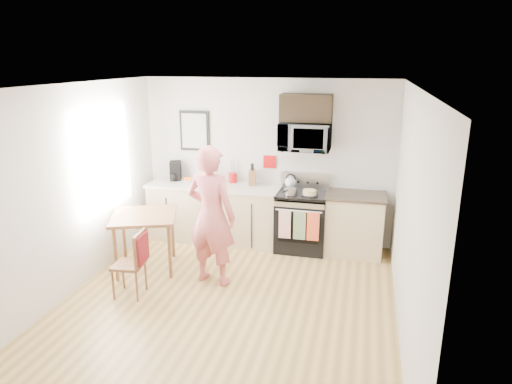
% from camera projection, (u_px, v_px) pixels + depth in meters
% --- Properties ---
extents(floor, '(4.60, 4.60, 0.00)m').
position_uv_depth(floor, '(225.00, 307.00, 5.50)').
color(floor, olive).
rests_on(floor, ground).
extents(back_wall, '(4.00, 0.04, 2.60)m').
position_uv_depth(back_wall, '(267.00, 161.00, 7.28)').
color(back_wall, silver).
rests_on(back_wall, floor).
extents(front_wall, '(4.00, 0.04, 2.60)m').
position_uv_depth(front_wall, '(116.00, 309.00, 2.99)').
color(front_wall, silver).
rests_on(front_wall, floor).
extents(left_wall, '(0.04, 4.60, 2.60)m').
position_uv_depth(left_wall, '(67.00, 193.00, 5.59)').
color(left_wall, silver).
rests_on(left_wall, floor).
extents(right_wall, '(0.04, 4.60, 2.60)m').
position_uv_depth(right_wall, '(409.00, 219.00, 4.68)').
color(right_wall, silver).
rests_on(right_wall, floor).
extents(ceiling, '(4.00, 4.60, 0.04)m').
position_uv_depth(ceiling, '(220.00, 86.00, 4.77)').
color(ceiling, white).
rests_on(ceiling, back_wall).
extents(window, '(0.06, 1.40, 1.50)m').
position_uv_depth(window, '(104.00, 159.00, 6.25)').
color(window, white).
rests_on(window, left_wall).
extents(cabinet_left, '(2.10, 0.60, 0.90)m').
position_uv_depth(cabinet_left, '(214.00, 214.00, 7.42)').
color(cabinet_left, tan).
rests_on(cabinet_left, floor).
extents(countertop_left, '(2.14, 0.64, 0.04)m').
position_uv_depth(countertop_left, '(214.00, 186.00, 7.28)').
color(countertop_left, beige).
rests_on(countertop_left, cabinet_left).
extents(cabinet_right, '(0.84, 0.60, 0.90)m').
position_uv_depth(cabinet_right, '(354.00, 225.00, 6.91)').
color(cabinet_right, tan).
rests_on(cabinet_right, floor).
extents(countertop_right, '(0.88, 0.64, 0.04)m').
position_uv_depth(countertop_right, '(356.00, 196.00, 6.78)').
color(countertop_right, black).
rests_on(countertop_right, cabinet_right).
extents(range, '(0.76, 0.70, 1.16)m').
position_uv_depth(range, '(302.00, 222.00, 7.07)').
color(range, black).
rests_on(range, floor).
extents(microwave, '(0.76, 0.51, 0.42)m').
position_uv_depth(microwave, '(305.00, 137.00, 6.80)').
color(microwave, '#A9A9AD').
rests_on(microwave, back_wall).
extents(upper_cabinet, '(0.76, 0.35, 0.40)m').
position_uv_depth(upper_cabinet, '(306.00, 108.00, 6.72)').
color(upper_cabinet, black).
rests_on(upper_cabinet, back_wall).
extents(wall_art, '(0.50, 0.04, 0.65)m').
position_uv_depth(wall_art, '(195.00, 131.00, 7.40)').
color(wall_art, black).
rests_on(wall_art, back_wall).
extents(wall_trivet, '(0.20, 0.02, 0.20)m').
position_uv_depth(wall_trivet, '(270.00, 162.00, 7.25)').
color(wall_trivet, red).
rests_on(wall_trivet, back_wall).
extents(person, '(0.75, 0.56, 1.86)m').
position_uv_depth(person, '(211.00, 216.00, 5.88)').
color(person, '#B63241').
rests_on(person, floor).
extents(dining_table, '(0.96, 0.96, 0.80)m').
position_uv_depth(dining_table, '(144.00, 221.00, 6.33)').
color(dining_table, brown).
rests_on(dining_table, floor).
extents(chair, '(0.43, 0.39, 0.85)m').
position_uv_depth(chair, '(137.00, 255.00, 5.62)').
color(chair, brown).
rests_on(chair, floor).
extents(knife_block, '(0.13, 0.17, 0.24)m').
position_uv_depth(knife_block, '(252.00, 178.00, 7.25)').
color(knife_block, brown).
rests_on(knife_block, countertop_left).
extents(utensil_crock, '(0.13, 0.13, 0.38)m').
position_uv_depth(utensil_crock, '(233.00, 173.00, 7.38)').
color(utensil_crock, red).
rests_on(utensil_crock, countertop_left).
extents(fruit_bowl, '(0.22, 0.22, 0.09)m').
position_uv_depth(fruit_bowl, '(188.00, 180.00, 7.43)').
color(fruit_bowl, silver).
rests_on(fruit_bowl, countertop_left).
extents(milk_carton, '(0.10, 0.10, 0.27)m').
position_uv_depth(milk_carton, '(205.00, 175.00, 7.34)').
color(milk_carton, tan).
rests_on(milk_carton, countertop_left).
extents(coffee_maker, '(0.23, 0.29, 0.31)m').
position_uv_depth(coffee_maker, '(175.00, 171.00, 7.53)').
color(coffee_maker, black).
rests_on(coffee_maker, countertop_left).
extents(bread_bag, '(0.35, 0.29, 0.12)m').
position_uv_depth(bread_bag, '(212.00, 184.00, 7.08)').
color(bread_bag, tan).
rests_on(bread_bag, countertop_left).
extents(cake, '(0.25, 0.25, 0.08)m').
position_uv_depth(cake, '(310.00, 193.00, 6.77)').
color(cake, black).
rests_on(cake, range).
extents(kettle, '(0.18, 0.18, 0.23)m').
position_uv_depth(kettle, '(291.00, 182.00, 7.14)').
color(kettle, silver).
rests_on(kettle, range).
extents(pot, '(0.19, 0.30, 0.09)m').
position_uv_depth(pot, '(290.00, 191.00, 6.81)').
color(pot, '#A9A9AD').
rests_on(pot, range).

